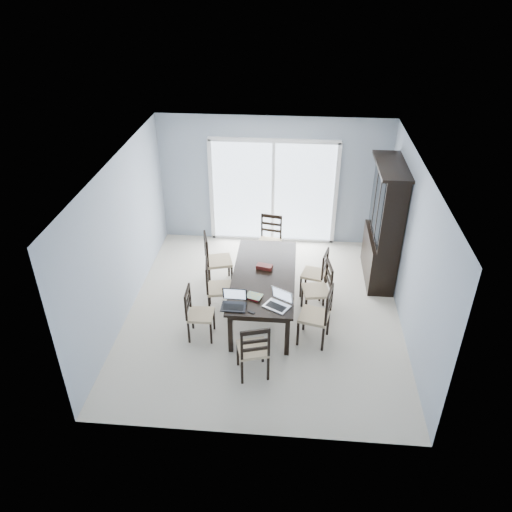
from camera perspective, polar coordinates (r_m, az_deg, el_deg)
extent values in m
plane|color=beige|center=(8.44, 0.86, -6.37)|extent=(5.00, 5.00, 0.00)
plane|color=white|center=(7.14, 1.03, 10.33)|extent=(5.00, 5.00, 0.00)
cube|color=#8F9BAB|center=(9.95, 1.99, 8.51)|extent=(4.50, 0.02, 2.60)
cube|color=#8F9BAB|center=(8.15, -15.04, 1.92)|extent=(0.02, 5.00, 2.60)
cube|color=#8F9BAB|center=(7.90, 17.44, 0.52)|extent=(0.02, 5.00, 2.60)
cube|color=gray|center=(11.42, 2.15, 4.22)|extent=(4.50, 2.00, 0.10)
cube|color=#99999E|center=(12.08, 2.46, 8.92)|extent=(4.50, 0.06, 1.10)
cube|color=black|center=(8.01, 0.91, -2.25)|extent=(1.00, 2.20, 0.04)
cube|color=black|center=(8.04, 0.90, -2.60)|extent=(0.88, 2.08, 0.10)
cube|color=black|center=(7.48, -2.93, -8.79)|extent=(0.07, 0.07, 0.69)
cube|color=black|center=(7.43, 3.59, -9.15)|extent=(0.07, 0.07, 0.69)
cube|color=black|center=(9.09, -1.30, -0.65)|extent=(0.07, 0.07, 0.69)
cube|color=black|center=(9.05, 4.00, -0.89)|extent=(0.07, 0.07, 0.69)
cube|color=black|center=(9.35, 13.84, -0.09)|extent=(0.45, 1.30, 0.85)
cube|color=black|center=(8.86, 14.91, 5.84)|extent=(0.38, 1.30, 1.30)
cube|color=black|center=(8.59, 15.32, 9.91)|extent=(0.50, 1.38, 0.05)
cube|color=black|center=(8.45, 13.99, 4.70)|extent=(0.02, 0.36, 1.18)
cube|color=black|center=(8.82, 13.66, 5.92)|extent=(0.02, 0.36, 1.18)
cube|color=black|center=(9.20, 13.35, 7.04)|extent=(0.02, 0.36, 1.18)
cube|color=silver|center=(10.03, 1.96, 7.15)|extent=(2.40, 0.02, 2.10)
cube|color=white|center=(9.62, 2.07, 13.04)|extent=(2.52, 0.05, 0.08)
cube|color=white|center=(10.01, 1.95, 7.12)|extent=(0.06, 0.05, 2.10)
cube|color=white|center=(10.48, 1.85, 2.00)|extent=(2.52, 0.05, 0.05)
cube|color=black|center=(8.04, -7.26, -7.11)|extent=(0.03, 0.03, 0.39)
cube|color=black|center=(7.78, -7.68, -8.67)|extent=(0.03, 0.03, 0.39)
cube|color=black|center=(7.99, -4.82, -7.23)|extent=(0.03, 0.03, 0.39)
cube|color=black|center=(7.73, -5.15, -8.81)|extent=(0.03, 0.03, 0.39)
cube|color=tan|center=(7.75, -6.32, -6.71)|extent=(0.39, 0.39, 0.05)
cube|color=black|center=(8.52, -5.34, -4.34)|extent=(0.04, 0.04, 0.42)
cube|color=black|center=(8.22, -5.35, -5.86)|extent=(0.04, 0.04, 0.42)
cube|color=black|center=(8.51, -2.82, -4.24)|extent=(0.04, 0.04, 0.42)
cube|color=black|center=(8.21, -2.73, -5.76)|extent=(0.04, 0.04, 0.42)
cube|color=tan|center=(8.23, -4.12, -3.71)|extent=(0.47, 0.47, 0.05)
cube|color=black|center=(9.17, -5.57, -1.37)|extent=(0.04, 0.04, 0.45)
cube|color=black|center=(8.85, -5.30, -2.73)|extent=(0.04, 0.04, 0.45)
cube|color=black|center=(9.21, -3.13, -1.13)|extent=(0.04, 0.04, 0.45)
cube|color=black|center=(8.88, -2.77, -2.47)|extent=(0.04, 0.04, 0.45)
cube|color=tan|center=(8.89, -4.26, -0.58)|extent=(0.54, 0.54, 0.05)
cube|color=black|center=(7.63, 7.65, -9.39)|extent=(0.04, 0.04, 0.44)
cube|color=black|center=(7.93, 8.23, -7.65)|extent=(0.04, 0.04, 0.44)
cube|color=black|center=(7.68, 4.81, -8.85)|extent=(0.04, 0.04, 0.44)
cube|color=black|center=(7.98, 5.50, -7.14)|extent=(0.04, 0.04, 0.44)
cube|color=tan|center=(7.65, 6.66, -6.84)|extent=(0.51, 0.51, 0.05)
cube|color=black|center=(8.24, 8.25, -5.97)|extent=(0.04, 0.04, 0.42)
cube|color=black|center=(8.53, 7.75, -4.46)|extent=(0.04, 0.04, 0.42)
cube|color=black|center=(8.17, 5.69, -6.12)|extent=(0.04, 0.04, 0.42)
cube|color=black|center=(8.47, 5.28, -4.60)|extent=(0.04, 0.04, 0.42)
cube|color=tan|center=(8.21, 6.85, -3.96)|extent=(0.47, 0.47, 0.05)
cube|color=black|center=(8.64, 7.34, -4.04)|extent=(0.04, 0.04, 0.39)
cube|color=black|center=(8.92, 7.87, -2.82)|extent=(0.04, 0.04, 0.39)
cube|color=black|center=(8.70, 5.13, -3.60)|extent=(0.04, 0.04, 0.39)
cube|color=black|center=(8.98, 5.72, -2.41)|extent=(0.04, 0.04, 0.39)
cube|color=tan|center=(8.68, 6.60, -2.03)|extent=(0.47, 0.47, 0.05)
cube|color=black|center=(7.08, -1.61, -13.13)|extent=(0.04, 0.04, 0.42)
cube|color=black|center=(7.13, 1.39, -12.74)|extent=(0.04, 0.04, 0.42)
cube|color=black|center=(7.34, -2.09, -11.14)|extent=(0.04, 0.04, 0.42)
cube|color=black|center=(7.39, 0.78, -10.78)|extent=(0.04, 0.04, 0.42)
cube|color=tan|center=(7.07, -0.39, -10.56)|extent=(0.50, 0.50, 0.05)
cube|color=black|center=(9.70, 2.79, 0.66)|extent=(0.04, 0.04, 0.42)
cube|color=black|center=(9.78, 0.66, 0.95)|extent=(0.04, 0.04, 0.42)
cube|color=black|center=(9.39, 2.28, -0.47)|extent=(0.04, 0.04, 0.42)
cube|color=black|center=(9.47, 0.08, -0.15)|extent=(0.04, 0.04, 0.42)
cube|color=tan|center=(9.46, 1.47, 1.48)|extent=(0.48, 0.48, 0.05)
cube|color=black|center=(7.29, -2.58, -5.83)|extent=(0.36, 0.26, 0.02)
cube|color=silver|center=(7.22, -2.61, -5.05)|extent=(0.32, 0.05, 0.19)
cube|color=silver|center=(7.30, 2.37, -5.78)|extent=(0.43, 0.39, 0.02)
cube|color=silver|center=(7.23, 2.39, -5.00)|extent=(0.29, 0.19, 0.19)
cube|color=maroon|center=(7.48, -0.29, -4.69)|extent=(0.26, 0.24, 0.03)
cube|color=gold|center=(7.46, -0.22, -4.58)|extent=(0.27, 0.24, 0.01)
cube|color=black|center=(7.19, -0.54, -6.44)|extent=(0.11, 0.09, 0.01)
cube|color=#480E12|center=(8.13, 0.97, -1.24)|extent=(0.28, 0.18, 0.06)
cube|color=brown|center=(11.26, -0.57, 6.45)|extent=(1.95, 1.82, 0.83)
cube|color=gray|center=(11.08, -0.59, 8.52)|extent=(2.01, 1.87, 0.06)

